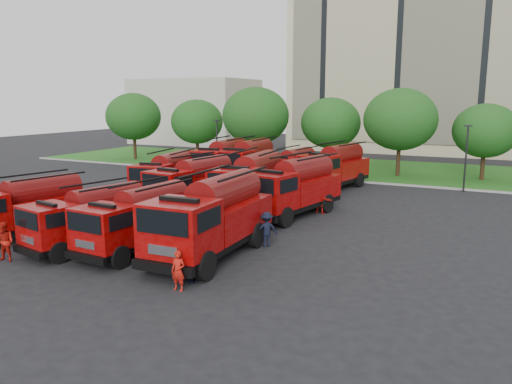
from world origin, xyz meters
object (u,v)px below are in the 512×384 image
fire_truck_2 (139,219)px  fire_truck_1 (89,218)px  firefighter_1 (6,261)px  firefighter_2 (192,282)px  fire_truck_9 (248,162)px  firefighter_5 (320,214)px  firefighter_3 (266,246)px  fire_truck_6 (251,182)px  fire_truck_4 (166,175)px  fire_truck_7 (294,187)px  fire_truck_10 (292,168)px  firefighter_0 (179,290)px  fire_truck_0 (25,208)px  firefighter_4 (83,222)px  fire_truck_3 (212,217)px  fire_truck_8 (223,162)px  fire_truck_5 (194,183)px  fire_truck_11 (335,167)px

fire_truck_2 → fire_truck_1: bearing=-162.5°
firefighter_1 → firefighter_2: 8.87m
fire_truck_9 → firefighter_5: 12.21m
firefighter_3 → fire_truck_6: bearing=-93.5°
fire_truck_4 → fire_truck_7: size_ratio=0.91×
fire_truck_10 → firefighter_2: bearing=-72.9°
firefighter_0 → firefighter_5: 14.42m
fire_truck_0 → firefighter_4: size_ratio=4.22×
fire_truck_7 → firefighter_4: bearing=-135.2°
fire_truck_0 → fire_truck_4: size_ratio=0.96×
fire_truck_1 → fire_truck_4: 12.52m
fire_truck_3 → fire_truck_8: (-9.63, 17.51, 0.02)m
fire_truck_2 → fire_truck_10: 19.26m
firefighter_4 → fire_truck_5: bearing=-76.6°
fire_truck_6 → firefighter_1: fire_truck_6 is taller
fire_truck_4 → fire_truck_8: size_ratio=0.89×
fire_truck_3 → firefighter_4: fire_truck_3 is taller
fire_truck_6 → fire_truck_7: (2.98, -0.13, -0.06)m
fire_truck_7 → firefighter_3: size_ratio=4.69×
firefighter_2 → fire_truck_7: bearing=18.0°
fire_truck_10 → fire_truck_1: bearing=-91.7°
fire_truck_6 → firefighter_3: bearing=-63.3°
fire_truck_10 → firefighter_3: 16.93m
fire_truck_2 → firefighter_4: size_ratio=4.06×
fire_truck_9 → firefighter_1: fire_truck_9 is taller
fire_truck_2 → fire_truck_9: 19.40m
fire_truck_5 → firefighter_2: 13.65m
firefighter_2 → firefighter_4: 12.23m
fire_truck_8 → firefighter_3: (11.19, -15.08, -1.83)m
fire_truck_6 → firefighter_4: 10.39m
fire_truck_5 → fire_truck_4: bearing=157.1°
fire_truck_5 → firefighter_5: 8.38m
fire_truck_4 → fire_truck_2: bearing=-69.5°
firefighter_4 → fire_truck_9: bearing=-54.4°
fire_truck_5 → fire_truck_8: size_ratio=0.90×
fire_truck_0 → fire_truck_2: (6.88, 0.67, -0.02)m
fire_truck_2 → fire_truck_8: size_ratio=0.82×
fire_truck_6 → firefighter_0: size_ratio=5.30×
fire_truck_11 → firefighter_2: 22.34m
fire_truck_2 → firefighter_0: bearing=-33.0°
fire_truck_6 → firefighter_1: 14.95m
fire_truck_10 → fire_truck_3: bearing=-73.8°
firefighter_2 → firefighter_5: size_ratio=1.00×
firefighter_4 → firefighter_5: size_ratio=1.04×
fire_truck_2 → fire_truck_3: 3.62m
fire_truck_6 → firefighter_3: fire_truck_6 is taller
fire_truck_0 → fire_truck_9: bearing=93.2°
fire_truck_6 → fire_truck_10: 9.28m
firefighter_3 → fire_truck_9: bearing=-95.6°
firefighter_3 → fire_truck_5: bearing=-71.6°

